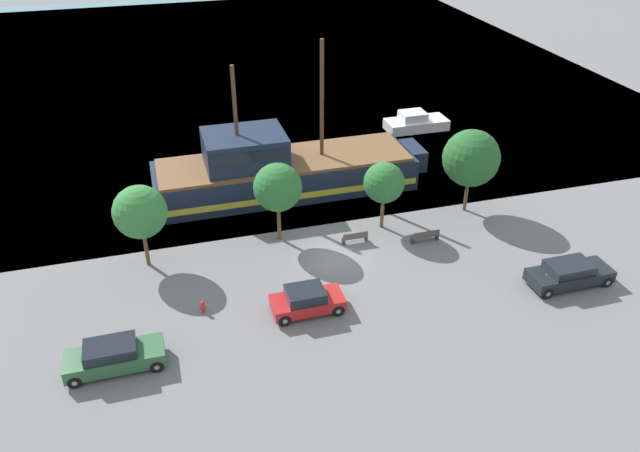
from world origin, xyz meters
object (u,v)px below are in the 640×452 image
Objects in this scene: parked_car_curb_mid at (114,356)px; bench_promenade_west at (355,237)px; parked_car_curb_rear at (307,300)px; parked_car_curb_front at (569,274)px; bench_promenade_east at (425,236)px; pirate_ship at (280,169)px; fire_hydrant at (203,306)px; moored_boat_dockside at (416,123)px.

bench_promenade_west is at bearing 26.64° from parked_car_curb_mid.
parked_car_curb_rear is at bearing 9.14° from parked_car_curb_mid.
bench_promenade_east is at bearing 133.06° from parked_car_curb_front.
parked_car_curb_mid is at bearing 179.64° from parked_car_curb_front.
pirate_ship is at bearing 53.23° from parked_car_curb_mid.
pirate_ship is at bearing 127.71° from bench_promenade_east.
bench_promenade_east is (9.29, 4.78, -0.30)m from parked_car_curb_rear.
parked_car_curb_rear reaches higher than bench_promenade_west.
bench_promenade_west is (-4.46, 1.13, -0.01)m from bench_promenade_east.
bench_promenade_east is (-6.16, 6.59, -0.31)m from parked_car_curb_front.
parked_car_curb_mid is at bearing -170.86° from parked_car_curb_rear.
parked_car_curb_front is 15.56m from parked_car_curb_rear.
pirate_ship reaches higher than parked_car_curb_mid.
moored_boat_dockside is at bearing 43.97° from fire_hydrant.
parked_car_curb_front is 2.68× the size of bench_promenade_east.
moored_boat_dockside is 27.99m from parked_car_curb_rear.
moored_boat_dockside reaches higher than parked_car_curb_front.
pirate_ship is 14.61m from parked_car_curb_rear.
parked_car_curb_rear is at bearing -129.23° from bench_promenade_west.
moored_boat_dockside is 7.36× the size of fire_hydrant.
parked_car_curb_front is 2.99× the size of bench_promenade_west.
parked_car_curb_mid is 10.38m from parked_car_curb_rear.
fire_hydrant is (-7.36, -12.95, -1.31)m from pirate_ship.
bench_promenade_east and bench_promenade_west have the same top height.
moored_boat_dockside is (14.59, 8.22, -1.08)m from pirate_ship.
bench_promenade_east is at bearing -14.26° from bench_promenade_west.
bench_promenade_west is at bearing 143.96° from parked_car_curb_front.
pirate_ship reaches higher than fire_hydrant.
moored_boat_dockside reaches higher than bench_promenade_east.
moored_boat_dockside is 36.08m from parked_car_curb_mid.
parked_car_curb_mid is 16.87m from bench_promenade_west.
bench_promenade_east is (19.53, 6.43, -0.32)m from parked_car_curb_mid.
fire_hydrant is 0.46× the size of bench_promenade_west.
parked_car_curb_front is 21.27m from fire_hydrant.
parked_car_curb_mid reaches higher than bench_promenade_east.
parked_car_curb_rear is 2.15× the size of bench_promenade_east.
parked_car_curb_front is at bearing -9.00° from fire_hydrant.
bench_promenade_west is at bearing 22.96° from fire_hydrant.
moored_boat_dockside is 19.26m from bench_promenade_east.
pirate_ship is at bearing 82.91° from parked_car_curb_rear.
parked_car_curb_front is 25.70m from parked_car_curb_mid.
bench_promenade_east reaches higher than fire_hydrant.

